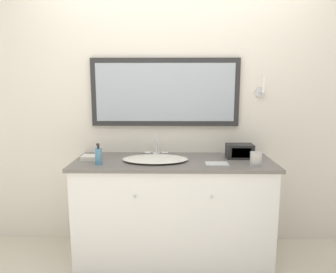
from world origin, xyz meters
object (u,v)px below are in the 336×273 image
(appliance_box, at_px, (240,151))
(picture_frame, at_px, (256,159))
(sink_basin, at_px, (155,159))
(soap_bottle, at_px, (99,156))

(appliance_box, distance_m, picture_frame, 0.26)
(sink_basin, bearing_deg, soap_bottle, -164.63)
(sink_basin, bearing_deg, appliance_box, 8.08)
(appliance_box, xyz_separation_m, picture_frame, (0.07, -0.25, -0.00))
(picture_frame, bearing_deg, appliance_box, 104.95)
(soap_bottle, relative_size, appliance_box, 0.76)
(appliance_box, bearing_deg, sink_basin, -171.92)
(soap_bottle, height_order, appliance_box, soap_bottle)
(sink_basin, distance_m, picture_frame, 0.80)
(appliance_box, height_order, picture_frame, appliance_box)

